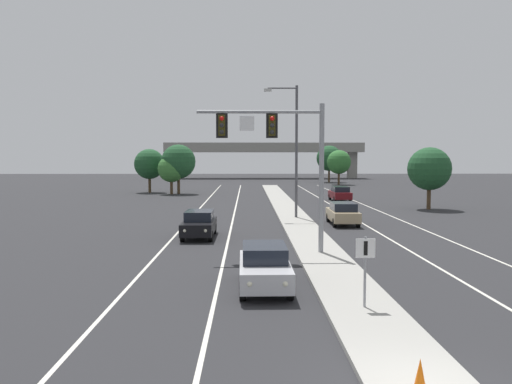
% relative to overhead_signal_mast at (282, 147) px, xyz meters
% --- Properties ---
extents(median_island, '(2.40, 110.00, 0.15)m').
position_rel_overhead_signal_mast_xyz_m(median_island, '(1.92, 3.13, -5.21)').
color(median_island, '#9E9B93').
rests_on(median_island, ground).
extents(lane_stripe_oncoming_center, '(0.14, 100.00, 0.01)m').
position_rel_overhead_signal_mast_xyz_m(lane_stripe_oncoming_center, '(-2.78, 10.13, -5.28)').
color(lane_stripe_oncoming_center, silver).
rests_on(lane_stripe_oncoming_center, ground).
extents(lane_stripe_receding_center, '(0.14, 100.00, 0.01)m').
position_rel_overhead_signal_mast_xyz_m(lane_stripe_receding_center, '(6.62, 10.13, -5.28)').
color(lane_stripe_receding_center, silver).
rests_on(lane_stripe_receding_center, ground).
extents(edge_stripe_left, '(0.14, 100.00, 0.01)m').
position_rel_overhead_signal_mast_xyz_m(edge_stripe_left, '(-6.08, 10.13, -5.28)').
color(edge_stripe_left, silver).
rests_on(edge_stripe_left, ground).
extents(edge_stripe_right, '(0.14, 100.00, 0.01)m').
position_rel_overhead_signal_mast_xyz_m(edge_stripe_right, '(9.92, 10.13, -5.28)').
color(edge_stripe_right, silver).
rests_on(edge_stripe_right, ground).
extents(overhead_signal_mast, '(6.13, 0.44, 7.20)m').
position_rel_overhead_signal_mast_xyz_m(overhead_signal_mast, '(0.00, 0.00, 0.00)').
color(overhead_signal_mast, gray).
rests_on(overhead_signal_mast, median_island).
extents(median_sign_post, '(0.60, 0.10, 2.20)m').
position_rel_overhead_signal_mast_xyz_m(median_sign_post, '(1.96, -9.20, -3.69)').
color(median_sign_post, gray).
rests_on(median_sign_post, median_island).
extents(street_lamp_median, '(2.58, 0.28, 10.00)m').
position_rel_overhead_signal_mast_xyz_m(street_lamp_median, '(1.84, 14.37, 0.51)').
color(street_lamp_median, '#4C4C51').
rests_on(street_lamp_median, median_island).
extents(car_oncoming_silver, '(1.86, 4.48, 1.58)m').
position_rel_overhead_signal_mast_xyz_m(car_oncoming_silver, '(-1.06, -6.30, -4.46)').
color(car_oncoming_silver, '#B7B7BC').
rests_on(car_oncoming_silver, ground).
extents(car_oncoming_black, '(1.85, 4.48, 1.58)m').
position_rel_overhead_signal_mast_xyz_m(car_oncoming_black, '(-4.55, 5.59, -4.46)').
color(car_oncoming_black, black).
rests_on(car_oncoming_black, ground).
extents(car_receding_tan, '(1.87, 4.49, 1.58)m').
position_rel_overhead_signal_mast_xyz_m(car_receding_tan, '(5.05, 11.11, -4.46)').
color(car_receding_tan, tan).
rests_on(car_receding_tan, ground).
extents(car_receding_darkred, '(1.88, 4.49, 1.58)m').
position_rel_overhead_signal_mast_xyz_m(car_receding_darkred, '(8.25, 29.99, -4.46)').
color(car_receding_darkred, '#5B0F14').
rests_on(car_receding_darkred, ground).
extents(traffic_cone_median_nose, '(0.36, 0.36, 0.74)m').
position_rel_overhead_signal_mast_xyz_m(traffic_cone_median_nose, '(1.70, -15.11, -4.77)').
color(traffic_cone_median_nose, black).
rests_on(traffic_cone_median_nose, median_island).
extents(overpass_bridge, '(42.40, 6.40, 7.65)m').
position_rel_overhead_signal_mast_xyz_m(overpass_bridge, '(1.92, 86.69, 0.50)').
color(overpass_bridge, gray).
rests_on(overpass_bridge, ground).
extents(tree_far_left_b, '(3.41, 3.41, 4.93)m').
position_rel_overhead_signal_mast_xyz_m(tree_far_left_b, '(-11.27, 40.27, -2.07)').
color(tree_far_left_b, '#4C3823').
rests_on(tree_far_left_b, ground).
extents(tree_far_right_a, '(3.89, 3.89, 5.63)m').
position_rel_overhead_signal_mast_xyz_m(tree_far_right_a, '(14.79, 21.40, -1.61)').
color(tree_far_right_a, '#4C3823').
rests_on(tree_far_right_a, ground).
extents(tree_far_right_b, '(4.67, 4.67, 6.75)m').
position_rel_overhead_signal_mast_xyz_m(tree_far_right_b, '(13.36, 69.58, -0.87)').
color(tree_far_right_b, '#4C3823').
rests_on(tree_far_right_b, ground).
extents(tree_far_left_a, '(3.99, 3.99, 5.77)m').
position_rel_overhead_signal_mast_xyz_m(tree_far_left_a, '(-14.62, 43.46, -1.52)').
color(tree_far_left_a, '#4C3823').
rests_on(tree_far_left_a, ground).
extents(tree_far_right_c, '(4.03, 4.03, 5.83)m').
position_rel_overhead_signal_mast_xyz_m(tree_far_right_c, '(13.76, 61.71, -1.48)').
color(tree_far_right_c, '#4C3823').
rests_on(tree_far_right_c, ground).
extents(tree_far_left_c, '(4.35, 4.35, 6.30)m').
position_rel_overhead_signal_mast_xyz_m(tree_far_left_c, '(-10.42, 40.70, -1.17)').
color(tree_far_left_c, '#4C3823').
rests_on(tree_far_left_c, ground).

